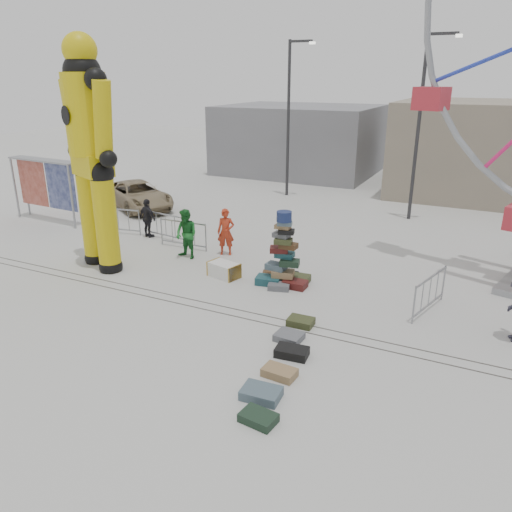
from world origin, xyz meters
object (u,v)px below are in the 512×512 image
at_px(barricade_dummy_a, 118,221).
at_px(parked_suv, 138,195).
at_px(lamp_post_right, 421,120).
at_px(pedestrian_black, 148,218).
at_px(steamer_trunk, 224,270).
at_px(crash_test_dummy, 91,147).
at_px(banner_scaffold, 45,175).
at_px(barricade_dummy_c, 183,234).
at_px(suitcase_tower, 283,264).
at_px(barricade_wheel_front, 430,293).
at_px(pedestrian_green, 186,234).
at_px(lamp_post_left, 290,112).
at_px(barricade_dummy_b, 166,226).
at_px(pedestrian_red, 226,232).

xyz_separation_m(barricade_dummy_a, parked_suv, (-1.97, 3.77, 0.11)).
height_order(lamp_post_right, pedestrian_black, lamp_post_right).
distance_m(steamer_trunk, pedestrian_black, 5.51).
bearing_deg(crash_test_dummy, banner_scaffold, 173.51).
bearing_deg(barricade_dummy_c, suitcase_tower, -18.80).
xyz_separation_m(barricade_wheel_front, parked_suv, (-14.80, 5.75, 0.11)).
bearing_deg(barricade_dummy_c, steamer_trunk, -34.45).
relative_size(pedestrian_green, pedestrian_black, 1.13).
distance_m(barricade_wheel_front, pedestrian_green, 8.60).
distance_m(lamp_post_left, suitcase_tower, 13.13).
height_order(crash_test_dummy, barricade_wheel_front, crash_test_dummy).
xyz_separation_m(pedestrian_green, parked_suv, (-6.24, 5.04, -0.24)).
bearing_deg(barricade_dummy_a, pedestrian_black, -3.64).
height_order(barricade_dummy_c, pedestrian_green, pedestrian_green).
distance_m(lamp_post_right, suitcase_tower, 10.65).
bearing_deg(steamer_trunk, lamp_post_left, 116.58).
bearing_deg(pedestrian_green, barricade_dummy_b, 156.91).
distance_m(banner_scaffold, pedestrian_black, 5.65).
xyz_separation_m(lamp_post_left, parked_suv, (-5.67, -5.96, -3.82)).
height_order(suitcase_tower, pedestrian_black, suitcase_tower).
relative_size(lamp_post_right, suitcase_tower, 3.33).
height_order(barricade_dummy_a, pedestrian_red, pedestrian_red).
bearing_deg(crash_test_dummy, barricade_dummy_c, 85.69).
bearing_deg(barricade_dummy_a, parked_suv, 108.30).
bearing_deg(barricade_wheel_front, pedestrian_red, 92.65).
bearing_deg(barricade_wheel_front, pedestrian_green, 100.47).
bearing_deg(parked_suv, barricade_dummy_b, -100.88).
height_order(lamp_post_right, steamer_trunk, lamp_post_right).
xyz_separation_m(pedestrian_red, pedestrian_green, (-1.09, -0.95, 0.03)).
height_order(lamp_post_left, suitcase_tower, lamp_post_left).
height_order(barricade_dummy_a, barricade_dummy_b, same).
xyz_separation_m(lamp_post_right, barricade_wheel_front, (2.13, -9.71, -3.93)).
bearing_deg(barricade_wheel_front, steamer_trunk, 107.79).
height_order(barricade_dummy_a, parked_suv, parked_suv).
distance_m(banner_scaffold, steamer_trunk, 10.85).
distance_m(barricade_dummy_a, pedestrian_black, 1.48).
bearing_deg(pedestrian_red, barricade_dummy_b, 150.14).
xyz_separation_m(lamp_post_right, steamer_trunk, (-4.32, -10.00, -4.24)).
relative_size(crash_test_dummy, parked_suv, 1.63).
relative_size(lamp_post_left, pedestrian_red, 4.59).
xyz_separation_m(banner_scaffold, steamer_trunk, (10.42, -2.38, -1.88)).
bearing_deg(barricade_dummy_c, barricade_wheel_front, -10.77).
bearing_deg(parked_suv, lamp_post_right, -43.44).
height_order(barricade_dummy_a, pedestrian_green, pedestrian_green).
bearing_deg(barricade_dummy_a, banner_scaffold, 169.16).
height_order(pedestrian_black, parked_suv, pedestrian_black).
bearing_deg(steamer_trunk, pedestrian_red, 131.35).
height_order(crash_test_dummy, parked_suv, crash_test_dummy).
distance_m(suitcase_tower, banner_scaffold, 12.66).
distance_m(banner_scaffold, parked_suv, 4.45).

